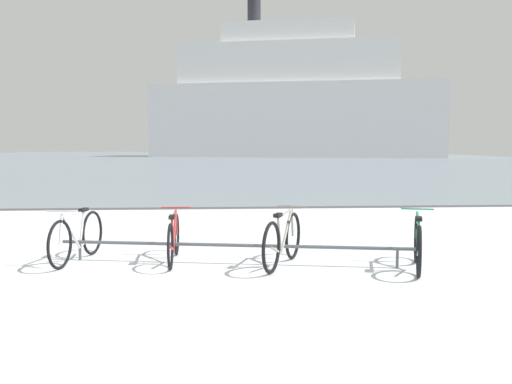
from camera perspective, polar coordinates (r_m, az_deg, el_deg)
ground at (r=59.27m, az=-5.04°, el=3.15°), size 80.00×132.00×0.08m
bike_rack at (r=8.25m, az=-2.31°, el=-5.45°), size 5.12×1.01×0.31m
bicycle_0 at (r=8.83m, az=-17.61°, el=-4.34°), size 0.53×1.73×0.82m
bicycle_1 at (r=8.48m, az=-8.31°, el=-4.65°), size 0.46×1.73×0.77m
bicycle_2 at (r=8.13m, az=2.72°, el=-4.85°), size 0.77×1.63×0.84m
bicycle_3 at (r=8.21m, az=15.99°, el=-5.01°), size 0.64×1.63×0.82m
ferry_ship at (r=76.27m, az=3.83°, el=9.04°), size 39.03×18.57×21.67m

